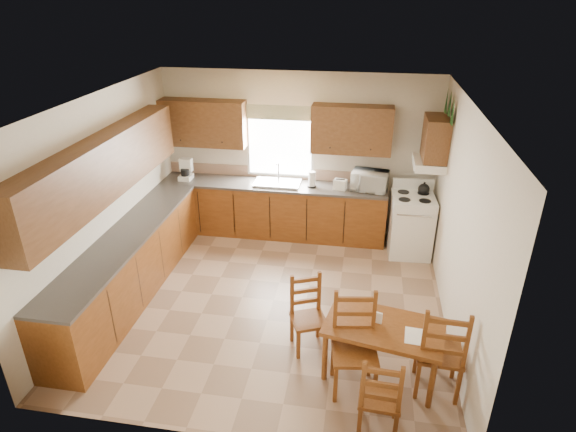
% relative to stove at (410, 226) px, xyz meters
% --- Properties ---
extents(floor, '(4.50, 4.50, 0.00)m').
position_rel_stove_xyz_m(floor, '(-1.88, -1.65, -0.48)').
color(floor, '#99795E').
rests_on(floor, ground).
extents(ceiling, '(4.50, 4.50, 0.00)m').
position_rel_stove_xyz_m(ceiling, '(-1.88, -1.65, 2.22)').
color(ceiling, brown).
rests_on(ceiling, floor).
extents(wall_left, '(4.50, 4.50, 0.00)m').
position_rel_stove_xyz_m(wall_left, '(-4.13, -1.65, 0.87)').
color(wall_left, beige).
rests_on(wall_left, floor).
extents(wall_right, '(4.50, 4.50, 0.00)m').
position_rel_stove_xyz_m(wall_right, '(0.37, -1.65, 0.87)').
color(wall_right, beige).
rests_on(wall_right, floor).
extents(wall_back, '(4.50, 4.50, 0.00)m').
position_rel_stove_xyz_m(wall_back, '(-1.88, 0.60, 0.87)').
color(wall_back, beige).
rests_on(wall_back, floor).
extents(wall_front, '(4.50, 4.50, 0.00)m').
position_rel_stove_xyz_m(wall_front, '(-1.88, -3.90, 0.87)').
color(wall_front, beige).
rests_on(wall_front, floor).
extents(lower_cab_back, '(3.75, 0.60, 0.88)m').
position_rel_stove_xyz_m(lower_cab_back, '(-2.25, 0.30, -0.04)').
color(lower_cab_back, brown).
rests_on(lower_cab_back, floor).
extents(lower_cab_left, '(0.60, 3.60, 0.88)m').
position_rel_stove_xyz_m(lower_cab_left, '(-3.83, -1.80, -0.04)').
color(lower_cab_left, brown).
rests_on(lower_cab_left, floor).
extents(counter_back, '(3.75, 0.63, 0.04)m').
position_rel_stove_xyz_m(counter_back, '(-2.25, 0.30, 0.42)').
color(counter_back, '#45403C').
rests_on(counter_back, lower_cab_back).
extents(counter_left, '(0.63, 3.60, 0.04)m').
position_rel_stove_xyz_m(counter_left, '(-3.83, -1.80, 0.42)').
color(counter_left, '#45403C').
rests_on(counter_left, lower_cab_left).
extents(backsplash, '(3.75, 0.01, 0.18)m').
position_rel_stove_xyz_m(backsplash, '(-2.25, 0.59, 0.53)').
color(backsplash, '#95735C').
rests_on(backsplash, counter_back).
extents(upper_cab_back_left, '(1.41, 0.33, 0.75)m').
position_rel_stove_xyz_m(upper_cab_back_left, '(-3.43, 0.43, 1.38)').
color(upper_cab_back_left, brown).
rests_on(upper_cab_back_left, wall_back).
extents(upper_cab_back_right, '(1.25, 0.33, 0.75)m').
position_rel_stove_xyz_m(upper_cab_back_right, '(-1.02, 0.43, 1.38)').
color(upper_cab_back_right, brown).
rests_on(upper_cab_back_right, wall_back).
extents(upper_cab_left, '(0.33, 3.60, 0.75)m').
position_rel_stove_xyz_m(upper_cab_left, '(-3.96, -1.80, 1.38)').
color(upper_cab_left, brown).
rests_on(upper_cab_left, wall_left).
extents(upper_cab_stove, '(0.33, 0.62, 0.62)m').
position_rel_stove_xyz_m(upper_cab_stove, '(0.20, -0.00, 1.42)').
color(upper_cab_stove, brown).
rests_on(upper_cab_stove, wall_right).
extents(range_hood, '(0.44, 0.62, 0.12)m').
position_rel_stove_xyz_m(range_hood, '(0.15, -0.00, 1.04)').
color(range_hood, white).
rests_on(range_hood, wall_right).
extents(window_frame, '(1.13, 0.02, 1.18)m').
position_rel_stove_xyz_m(window_frame, '(-2.18, 0.57, 1.07)').
color(window_frame, white).
rests_on(window_frame, wall_back).
extents(window_pane, '(1.05, 0.01, 1.10)m').
position_rel_stove_xyz_m(window_pane, '(-2.18, 0.56, 1.07)').
color(window_pane, white).
rests_on(window_pane, wall_back).
extents(window_valance, '(1.19, 0.01, 0.24)m').
position_rel_stove_xyz_m(window_valance, '(-2.18, 0.54, 1.57)').
color(window_valance, '#485E34').
rests_on(window_valance, wall_back).
extents(sink_basin, '(0.75, 0.45, 0.04)m').
position_rel_stove_xyz_m(sink_basin, '(-2.18, 0.30, 0.46)').
color(sink_basin, silver).
rests_on(sink_basin, counter_back).
extents(pine_decal_a, '(0.22, 0.22, 0.36)m').
position_rel_stove_xyz_m(pine_decal_a, '(0.33, -0.32, 1.90)').
color(pine_decal_a, '#1C451C').
rests_on(pine_decal_a, wall_right).
extents(pine_decal_b, '(0.22, 0.22, 0.36)m').
position_rel_stove_xyz_m(pine_decal_b, '(0.33, -0.00, 1.94)').
color(pine_decal_b, '#1C451C').
rests_on(pine_decal_b, wall_right).
extents(pine_decal_c, '(0.22, 0.22, 0.36)m').
position_rel_stove_xyz_m(pine_decal_c, '(0.33, 0.32, 1.90)').
color(pine_decal_c, '#1C451C').
rests_on(pine_decal_c, wall_right).
extents(stove, '(0.67, 0.69, 0.95)m').
position_rel_stove_xyz_m(stove, '(0.00, 0.00, 0.00)').
color(stove, white).
rests_on(stove, floor).
extents(coffeemaker, '(0.29, 0.32, 0.38)m').
position_rel_stove_xyz_m(coffeemaker, '(-3.74, 0.25, 0.63)').
color(coffeemaker, white).
rests_on(coffeemaker, counter_back).
extents(paper_towel, '(0.13, 0.13, 0.26)m').
position_rel_stove_xyz_m(paper_towel, '(-1.61, 0.27, 0.57)').
color(paper_towel, white).
rests_on(paper_towel, counter_back).
extents(toaster, '(0.23, 0.17, 0.16)m').
position_rel_stove_xyz_m(toaster, '(-1.14, 0.24, 0.53)').
color(toaster, white).
rests_on(toaster, counter_back).
extents(microwave, '(0.57, 0.45, 0.31)m').
position_rel_stove_xyz_m(microwave, '(-0.68, 0.30, 0.60)').
color(microwave, white).
rests_on(microwave, counter_back).
extents(dining_table, '(1.34, 0.92, 0.66)m').
position_rel_stove_xyz_m(dining_table, '(-0.46, -2.80, -0.15)').
color(dining_table, brown).
rests_on(dining_table, floor).
extents(chair_near_left, '(0.41, 0.39, 0.92)m').
position_rel_stove_xyz_m(chair_near_left, '(-0.49, -3.54, -0.01)').
color(chair_near_left, brown).
rests_on(chair_near_left, floor).
extents(chair_near_right, '(0.48, 0.46, 1.10)m').
position_rel_stove_xyz_m(chair_near_right, '(0.11, -2.92, 0.07)').
color(chair_near_right, brown).
rests_on(chair_near_right, floor).
extents(chair_far_left, '(0.50, 0.49, 0.92)m').
position_rel_stove_xyz_m(chair_far_left, '(-1.30, -2.50, -0.02)').
color(chair_far_left, brown).
rests_on(chair_far_left, floor).
extents(chair_far_right, '(0.52, 0.50, 1.10)m').
position_rel_stove_xyz_m(chair_far_right, '(-0.75, -3.07, 0.07)').
color(chair_far_right, brown).
rests_on(chair_far_right, floor).
extents(table_paper, '(0.22, 0.29, 0.00)m').
position_rel_stove_xyz_m(table_paper, '(-0.16, -2.93, 0.18)').
color(table_paper, white).
rests_on(table_paper, dining_table).
extents(table_card, '(0.10, 0.05, 0.13)m').
position_rel_stove_xyz_m(table_card, '(-0.54, -2.76, 0.25)').
color(table_card, white).
rests_on(table_card, dining_table).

